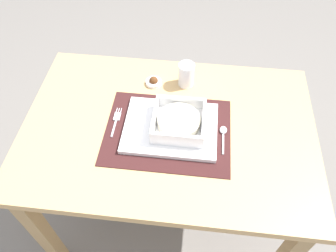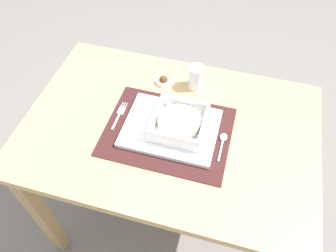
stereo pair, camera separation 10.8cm
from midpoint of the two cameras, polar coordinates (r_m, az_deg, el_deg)
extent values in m
plane|color=slate|center=(1.73, 2.02, -15.00)|extent=(6.00, 6.00, 0.00)
cube|color=tan|center=(1.13, 2.99, -0.78)|extent=(0.99, 0.67, 0.03)
cube|color=#A48252|center=(1.43, -18.87, -14.47)|extent=(0.05, 0.05, 0.68)
cube|color=#A48252|center=(1.68, -10.06, 2.50)|extent=(0.05, 0.05, 0.68)
cube|color=#A48252|center=(1.61, 20.64, -4.13)|extent=(0.05, 0.05, 0.68)
cube|color=#381919|center=(1.10, 2.80, -1.10)|extent=(0.42, 0.32, 0.00)
cube|color=white|center=(1.10, 3.31, -0.53)|extent=(0.31, 0.24, 0.02)
cube|color=white|center=(1.09, 4.76, -0.26)|extent=(0.17, 0.17, 0.01)
cube|color=white|center=(1.08, 0.75, 1.54)|extent=(0.01, 0.17, 0.04)
cube|color=white|center=(1.06, 9.02, -0.25)|extent=(0.01, 0.17, 0.04)
cube|color=white|center=(1.02, 3.88, -2.68)|extent=(0.15, 0.01, 0.04)
cube|color=white|center=(1.12, 5.75, 3.68)|extent=(0.15, 0.01, 0.04)
cylinder|color=beige|center=(1.07, 4.83, 0.39)|extent=(0.14, 0.14, 0.03)
cube|color=silver|center=(1.13, -6.30, 0.56)|extent=(0.01, 0.07, 0.00)
cube|color=silver|center=(1.16, -5.43, 2.52)|extent=(0.02, 0.04, 0.00)
cylinder|color=silver|center=(1.18, -5.34, 3.57)|extent=(0.00, 0.02, 0.00)
cylinder|color=silver|center=(1.18, -4.99, 3.50)|extent=(0.00, 0.02, 0.00)
cylinder|color=silver|center=(1.17, -4.63, 3.42)|extent=(0.00, 0.02, 0.00)
cube|color=silver|center=(1.07, 11.91, -4.48)|extent=(0.01, 0.08, 0.00)
ellipsoid|color=silver|center=(1.10, 12.35, -2.07)|extent=(0.02, 0.03, 0.01)
cube|color=black|center=(1.06, 10.19, -4.53)|extent=(0.01, 0.05, 0.01)
cube|color=silver|center=(1.11, 10.77, -1.62)|extent=(0.01, 0.09, 0.00)
cube|color=#59331E|center=(1.07, 9.07, -4.12)|extent=(0.01, 0.05, 0.01)
cube|color=silver|center=(1.11, 9.69, -1.26)|extent=(0.01, 0.09, 0.00)
cylinder|color=white|center=(1.22, 7.42, 8.21)|extent=(0.06, 0.06, 0.09)
cylinder|color=maroon|center=(1.23, 7.34, 7.59)|extent=(0.05, 0.05, 0.05)
cylinder|color=white|center=(1.25, 1.72, 7.57)|extent=(0.06, 0.06, 0.01)
sphere|color=#593319|center=(1.25, 1.73, 7.87)|extent=(0.03, 0.03, 0.03)
camera|label=1|loc=(0.05, -87.13, 3.60)|focal=35.34mm
camera|label=2|loc=(0.05, 92.87, -3.60)|focal=35.34mm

